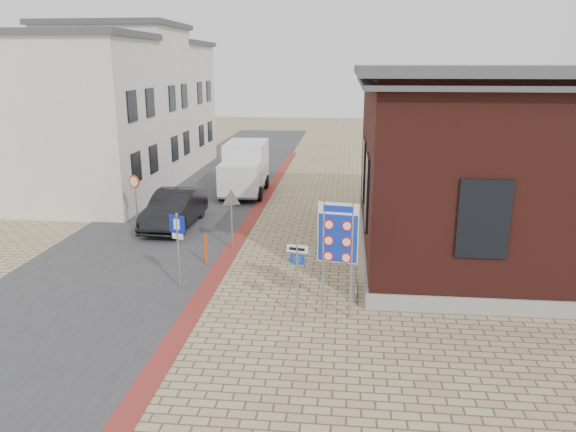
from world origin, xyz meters
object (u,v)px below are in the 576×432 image
at_px(parking_sign, 178,238).
at_px(box_truck, 245,168).
at_px(border_sign, 338,235).
at_px(bollard, 206,250).
at_px(sedan, 175,209).
at_px(essen_sign, 297,267).

bearing_deg(parking_sign, box_truck, 109.54).
distance_m(border_sign, bollard, 6.21).
bearing_deg(sedan, parking_sign, -70.38).
bearing_deg(box_truck, parking_sign, -90.39).
bearing_deg(box_truck, bollard, -88.58).
height_order(border_sign, bollard, border_sign).
relative_size(box_truck, parking_sign, 2.16).
relative_size(box_truck, essen_sign, 2.34).
distance_m(box_truck, essen_sign, 15.69).
distance_m(sedan, border_sign, 11.04).
height_order(border_sign, essen_sign, border_sign).
bearing_deg(bollard, essen_sign, -47.41).
height_order(essen_sign, bollard, essen_sign).
relative_size(border_sign, bollard, 3.03).
distance_m(border_sign, parking_sign, 5.22).
bearing_deg(sedan, box_truck, 75.59).
distance_m(parking_sign, bollard, 2.47).
xyz_separation_m(sedan, border_sign, (7.18, -8.24, 1.58)).
xyz_separation_m(box_truck, parking_sign, (0.34, -13.41, 0.25)).
bearing_deg(border_sign, parking_sign, 172.37).
bearing_deg(border_sign, essen_sign, -160.35).
bearing_deg(sedan, bollard, -59.70).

